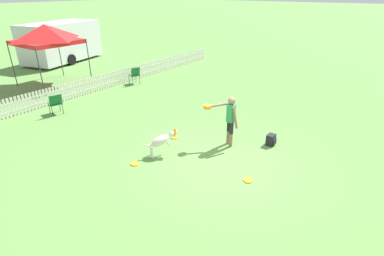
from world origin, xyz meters
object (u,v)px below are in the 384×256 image
(frisbee_near_dog, at_px, (174,137))
(backpack_on_grass, at_px, (271,140))
(folding_chair_center, at_px, (55,102))
(equipment_trailer, at_px, (62,41))
(frisbee_near_handler, at_px, (135,164))
(frisbee_midfield, at_px, (248,180))
(canopy_tent_main, at_px, (46,34))
(handler_person, at_px, (229,116))
(leaping_dog, at_px, (161,140))
(folding_chair_green_right, at_px, (135,74))

(frisbee_near_dog, distance_m, backpack_on_grass, 3.11)
(folding_chair_center, bearing_deg, equipment_trailer, -108.92)
(backpack_on_grass, bearing_deg, folding_chair_center, 108.11)
(frisbee_near_handler, bearing_deg, equipment_trailer, 64.32)
(frisbee_midfield, xyz_separation_m, canopy_tent_main, (1.88, 11.92, 2.50))
(handler_person, distance_m, canopy_tent_main, 10.62)
(frisbee_near_dog, xyz_separation_m, folding_chair_center, (-1.13, 5.02, 0.48))
(leaping_dog, distance_m, equipment_trailer, 14.95)
(frisbee_near_handler, xyz_separation_m, equipment_trailer, (6.50, 13.52, 1.32))
(frisbee_midfield, relative_size, folding_chair_center, 0.28)
(folding_chair_center, distance_m, folding_chair_green_right, 4.76)
(frisbee_near_handler, height_order, frisbee_near_dog, same)
(handler_person, bearing_deg, frisbee_near_handler, 95.41)
(frisbee_midfield, distance_m, backpack_on_grass, 2.24)
(folding_chair_center, bearing_deg, leaping_dog, 105.51)
(handler_person, distance_m, folding_chair_green_right, 7.84)
(leaping_dog, distance_m, folding_chair_green_right, 7.62)
(leaping_dog, height_order, canopy_tent_main, canopy_tent_main)
(frisbee_near_handler, relative_size, folding_chair_green_right, 0.27)
(frisbee_near_handler, relative_size, canopy_tent_main, 0.08)
(frisbee_near_handler, relative_size, equipment_trailer, 0.04)
(frisbee_near_handler, distance_m, folding_chair_green_right, 7.97)
(equipment_trailer, bearing_deg, leaping_dog, -126.50)
(frisbee_midfield, distance_m, equipment_trailer, 17.36)
(canopy_tent_main, height_order, equipment_trailer, canopy_tent_main)
(frisbee_near_handler, distance_m, equipment_trailer, 15.06)
(frisbee_midfield, height_order, folding_chair_green_right, folding_chair_green_right)
(backpack_on_grass, xyz_separation_m, canopy_tent_main, (-0.33, 11.59, 2.34))
(backpack_on_grass, relative_size, canopy_tent_main, 0.12)
(frisbee_near_dog, height_order, backpack_on_grass, backpack_on_grass)
(leaping_dog, relative_size, canopy_tent_main, 0.32)
(frisbee_near_dog, xyz_separation_m, folding_chair_green_right, (3.60, 5.56, 0.52))
(handler_person, distance_m, equipment_trailer, 15.56)
(equipment_trailer, bearing_deg, handler_person, -118.91)
(handler_person, xyz_separation_m, folding_chair_center, (-1.73, 6.69, -0.51))
(backpack_on_grass, distance_m, folding_chair_center, 8.20)
(folding_chair_center, bearing_deg, frisbee_midfield, 107.73)
(folding_chair_green_right, bearing_deg, leaping_dog, 67.92)
(handler_person, height_order, leaping_dog, handler_person)
(frisbee_near_handler, xyz_separation_m, frisbee_near_dog, (1.94, 0.15, 0.00))
(canopy_tent_main, bearing_deg, leaping_dog, -103.37)
(equipment_trailer, bearing_deg, folding_chair_green_right, -111.18)
(frisbee_near_dog, distance_m, folding_chair_center, 5.17)
(folding_chair_center, bearing_deg, folding_chair_green_right, -158.17)
(handler_person, relative_size, frisbee_near_handler, 6.77)
(folding_chair_green_right, bearing_deg, frisbee_near_dog, 73.17)
(handler_person, bearing_deg, leaping_dog, 90.39)
(frisbee_near_dog, bearing_deg, frisbee_near_handler, -175.70)
(frisbee_near_handler, height_order, folding_chair_green_right, folding_chair_green_right)
(backpack_on_grass, bearing_deg, folding_chair_green_right, 75.33)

